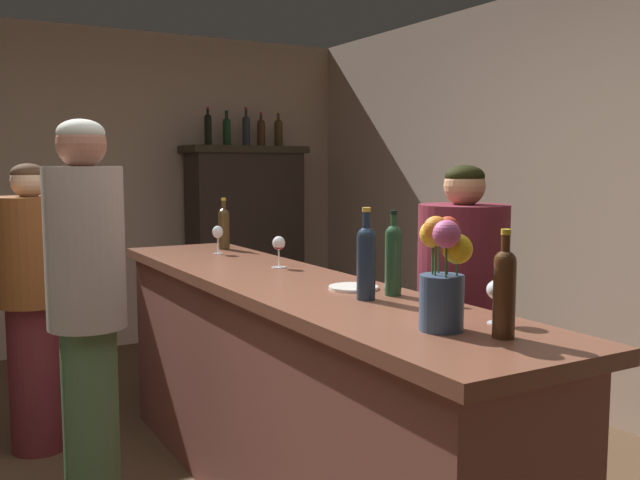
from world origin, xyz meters
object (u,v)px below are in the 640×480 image
object	(u,v)px
display_bottle_right	(278,131)
patron_tall	(33,298)
wine_glass_front	(499,292)
display_bottle_left	(208,128)
wine_bottle_rose	(224,226)
wine_bottle_malbec	(366,259)
wine_glass_mid	(279,245)
patron_near_entrance	(87,303)
bartender	(461,328)
display_bottle_center	(246,129)
display_bottle_midleft	(227,130)
wine_glass_rear	(218,233)
flower_arrangement	(443,270)
bar_counter	(288,394)
cheese_plate	(353,288)
wine_bottle_merlot	(504,289)
display_bottle_midright	(261,131)
display_cabinet	(245,239)

from	to	relation	value
display_bottle_right	patron_tall	size ratio (longest dim) A/B	0.20
wine_glass_front	display_bottle_left	size ratio (longest dim) A/B	0.44
wine_bottle_rose	wine_glass_front	bearing A→B (deg)	-89.73
wine_bottle_malbec	wine_glass_mid	xyz separation A→B (m)	(0.08, 0.88, -0.04)
display_bottle_right	patron_near_entrance	xyz separation A→B (m)	(-2.20, -2.66, -0.86)
bartender	display_bottle_center	bearing A→B (deg)	-84.96
patron_tall	wine_bottle_malbec	bearing A→B (deg)	-11.31
display_bottle_midleft	bartender	bearing A→B (deg)	-95.04
wine_glass_rear	wine_glass_mid	bearing A→B (deg)	-84.53
flower_arrangement	display_bottle_midleft	distance (m)	4.16
display_bottle_midleft	bar_counter	bearing A→B (deg)	-107.57
cheese_plate	wine_glass_rear	bearing A→B (deg)	92.64
wine_bottle_merlot	wine_glass_front	world-z (taller)	wine_bottle_merlot
cheese_plate	display_bottle_midright	bearing A→B (deg)	71.02
wine_bottle_merlot	wine_bottle_malbec	distance (m)	0.67
wine_bottle_merlot	flower_arrangement	xyz separation A→B (m)	(-0.09, 0.16, 0.04)
patron_near_entrance	wine_glass_mid	bearing A→B (deg)	27.02
display_bottle_midright	patron_near_entrance	world-z (taller)	display_bottle_midright
bar_counter	wine_bottle_merlot	size ratio (longest dim) A/B	9.49
display_bottle_right	bar_counter	bearing A→B (deg)	-115.76
patron_near_entrance	bartender	bearing A→B (deg)	-1.55
wine_glass_rear	display_bottle_midright	size ratio (longest dim) A/B	0.54
wine_glass_rear	display_bottle_midleft	bearing A→B (deg)	66.25
bar_counter	wine_bottle_merlot	bearing A→B (deg)	-86.64
wine_bottle_malbec	bartender	distance (m)	0.71
wine_bottle_malbec	display_bottle_right	size ratio (longest dim) A/B	1.11
bar_counter	wine_glass_front	size ratio (longest dim) A/B	21.20
wine_bottle_malbec	display_bottle_left	distance (m)	3.62
wine_bottle_merlot	wine_glass_rear	world-z (taller)	wine_bottle_merlot
wine_bottle_malbec	wine_glass_mid	world-z (taller)	wine_bottle_malbec
wine_glass_mid	wine_bottle_malbec	bearing A→B (deg)	-95.14
display_bottle_midright	patron_near_entrance	xyz separation A→B (m)	(-2.04, -2.66, -0.86)
patron_tall	wine_glass_mid	bearing A→B (deg)	9.32
wine_bottle_merlot	display_bottle_midright	world-z (taller)	display_bottle_midright
wine_glass_front	patron_tall	distance (m)	2.56
wine_bottle_rose	display_bottle_right	world-z (taller)	display_bottle_right
display_bottle_midleft	patron_near_entrance	size ratio (longest dim) A/B	0.17
bar_counter	display_bottle_midright	world-z (taller)	display_bottle_midright
display_cabinet	display_bottle_midright	xyz separation A→B (m)	(0.16, -0.00, 0.94)
display_cabinet	wine_glass_rear	distance (m)	2.24
flower_arrangement	bartender	distance (m)	1.01
wine_glass_front	bar_counter	bearing A→B (deg)	99.91
display_cabinet	cheese_plate	size ratio (longest dim) A/B	8.47
cheese_plate	flower_arrangement	bearing A→B (deg)	-101.50
cheese_plate	display_cabinet	bearing A→B (deg)	73.54
display_bottle_right	wine_glass_front	bearing A→B (deg)	-107.05
flower_arrangement	display_bottle_right	size ratio (longest dim) A/B	1.12
display_cabinet	display_bottle_left	bearing A→B (deg)	-180.00
wine_bottle_rose	wine_glass_front	world-z (taller)	wine_bottle_rose
patron_tall	display_bottle_midleft	bearing A→B (deg)	95.00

